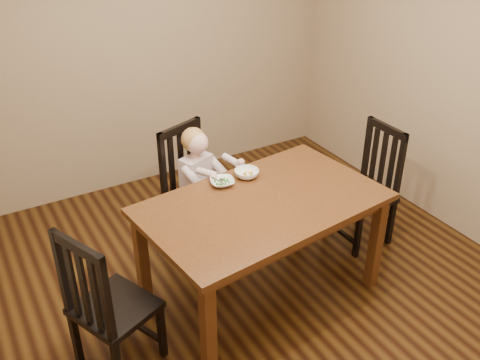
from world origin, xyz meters
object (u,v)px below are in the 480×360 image
dining_table (263,213)px  chair_left (107,305)px  chair_child (194,192)px  bowl_veg (247,174)px  toddler (198,179)px  bowl_peas (222,182)px  chair_right (368,188)px

dining_table → chair_left: size_ratio=1.67×
chair_child → bowl_veg: bearing=94.6°
toddler → chair_left: bearing=19.7°
dining_table → chair_child: (-0.14, 0.82, -0.22)m
dining_table → chair_child: bearing=99.8°
toddler → bowl_peas: (-0.01, -0.43, 0.19)m
chair_child → toddler: 0.16m
chair_right → bowl_peas: bearing=83.2°
chair_child → chair_right: size_ratio=1.04×
toddler → bowl_peas: bearing=68.2°
chair_left → chair_right: 2.36m
chair_child → bowl_peas: (0.00, -0.49, 0.34)m
chair_right → bowl_veg: 1.16m
chair_right → toddler: size_ratio=1.80×
bowl_peas → bowl_veg: bowl_veg is taller
bowl_peas → chair_right: bearing=-6.5°
chair_child → bowl_veg: size_ratio=5.91×
toddler → bowl_veg: (0.20, -0.42, 0.19)m
dining_table → chair_left: (-1.18, -0.10, -0.23)m
chair_left → chair_right: bearing=74.1°
chair_left → dining_table: bearing=72.0°
bowl_peas → toddler: bearing=88.1°
chair_left → bowl_peas: size_ratio=6.16×
bowl_veg → chair_right: bearing=-8.4°
chair_right → chair_left: bearing=96.8°
chair_child → toddler: (0.02, -0.05, 0.15)m
dining_table → chair_child: 0.86m
dining_table → chair_right: (1.16, 0.19, -0.24)m
chair_right → bowl_veg: size_ratio=5.71×
chair_left → bowl_peas: (1.04, 0.44, 0.34)m
chair_child → bowl_veg: chair_child is taller
chair_left → toddler: size_ratio=1.84×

